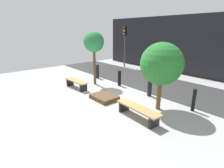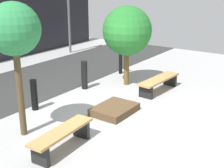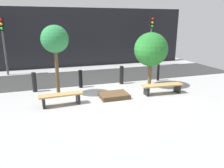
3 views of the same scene
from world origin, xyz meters
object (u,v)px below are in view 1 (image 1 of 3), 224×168
Objects in this scene: bollard_right at (194,100)px; bollard_far_left at (97,71)px; bench_left at (76,83)px; tree_behind_left_bench at (94,42)px; planter_bed at (104,97)px; tree_behind_right_bench at (162,64)px; bench_right at (138,110)px; bollard_center at (150,87)px; bollard_left at (119,78)px; traffic_light_west at (125,39)px.

bollard_far_left is at bearing 180.00° from bollard_right.
bench_left is 0.56× the size of tree_behind_left_bench.
tree_behind_left_bench is (-2.29, 1.07, 2.38)m from planter_bed.
tree_behind_right_bench reaches higher than planter_bed.
bollard_far_left is at bearing 111.35° from bench_left.
bollard_right is (3.31, 2.00, 0.36)m from planter_bed.
tree_behind_right_bench is 2.97× the size of bollard_right.
bollard_center is (-1.19, 2.20, 0.15)m from bench_right.
planter_bed is at bearing -148.96° from bollard_right.
tree_behind_right_bench is at bearing 93.66° from bench_right.
bench_left is 5.00m from tree_behind_right_bench.
bollard_far_left is at bearing 162.28° from bench_right.
bollard_far_left reaches higher than bollard_left.
planter_bed is at bearing -155.00° from tree_behind_right_bench.
bollard_far_left is (-5.61, 0.93, -1.43)m from tree_behind_right_bench.
bench_left is 2.31m from planter_bed.
bollard_center is at bearing 0.00° from bollard_far_left.
bollard_left is at bearing 180.00° from bollard_center.
bollard_far_left is at bearing 137.85° from tree_behind_left_bench.
bench_left is 4.58m from bench_right.
bollard_far_left is (-1.02, 2.20, 0.13)m from bench_left.
bollard_right is at bearing -26.56° from traffic_light_west.
traffic_light_west reaches higher than planter_bed.
planter_bed is 1.34× the size of bollard_right.
tree_behind_right_bench reaches higher than bench_right.
bench_left is 1.41× the size of planter_bed.
tree_behind_left_bench reaches higher than bollard_center.
planter_bed is 3.10m from tree_behind_right_bench.
bollard_center is at bearing 29.22° from bench_left.
traffic_light_west is (-8.29, 4.15, 1.95)m from bollard_right.
bench_left is at bearing -90.00° from tree_behind_left_bench.
bench_right is at bearing -115.01° from bollard_right.
bench_left is at bearing -175.01° from planter_bed.
bollard_center is at bearing -34.27° from traffic_light_west.
planter_bed is 3.89m from bollard_far_left.
bollard_right reaches higher than bench_left.
tree_behind_left_bench is at bearing -170.61° from bollard_right.
bollard_left is 0.97× the size of bollard_right.
bollard_left is at bearing 150.78° from bench_right.
bollard_far_left is (-3.31, 2.00, 0.36)m from planter_bed.
traffic_light_west is at bearing 142.57° from bench_right.
traffic_light_west is (-7.27, 5.07, 0.52)m from tree_behind_right_bench.
bollard_far_left reaches higher than bench_right.
bench_left is 0.50× the size of traffic_light_west.
bollard_right reaches higher than bench_right.
planter_bed is 3.89m from bollard_right.
bench_right is 2.31m from planter_bed.
tree_behind_right_bench is (4.58, 1.27, 1.56)m from bench_left.
bollard_center is 1.04× the size of bollard_right.
bollard_far_left reaches higher than planter_bed.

